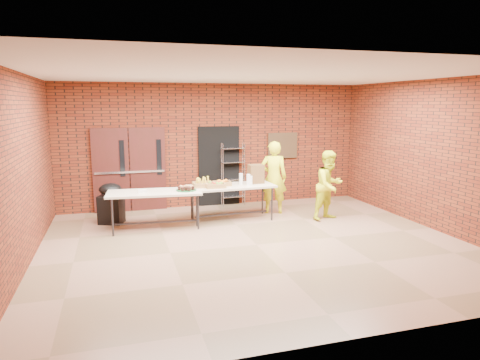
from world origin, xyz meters
name	(u,v)px	position (x,y,z in m)	size (l,w,h in m)	color
room	(257,162)	(0.00, 0.00, 1.60)	(8.08, 7.08, 3.28)	brown
double_doors	(130,170)	(-2.20, 3.44, 1.05)	(1.78, 0.12, 2.10)	#421412
dark_doorway	(219,166)	(0.10, 3.46, 1.05)	(1.10, 0.06, 2.10)	black
bronze_plaque	(283,145)	(1.90, 3.45, 1.55)	(0.85, 0.04, 0.70)	#3D2D18
wire_rack	(233,174)	(0.45, 3.32, 0.83)	(0.61, 0.20, 1.67)	#BCBBC2
table_left	(154,195)	(-1.76, 1.67, 0.75)	(2.05, 1.00, 0.82)	beige
table_right	(231,188)	(0.02, 1.91, 0.75)	(2.02, 0.92, 0.82)	beige
basket_bananas	(203,184)	(-0.65, 1.91, 0.88)	(0.44, 0.35, 0.14)	#A47A42
basket_oranges	(222,183)	(-0.20, 1.95, 0.87)	(0.40, 0.31, 0.12)	#A47A42
basket_apples	(215,185)	(-0.40, 1.74, 0.87)	(0.43, 0.33, 0.13)	#A47A42
muffin_tray	(186,188)	(-1.08, 1.60, 0.87)	(0.44, 0.44, 0.11)	#165225
napkin_box	(142,191)	(-2.01, 1.64, 0.85)	(0.18, 0.12, 0.06)	white
coffee_dispenser	(256,174)	(0.66, 2.03, 1.04)	(0.34, 0.30, 0.44)	brown
cup_stack_front	(248,180)	(0.39, 1.78, 0.95)	(0.09, 0.09, 0.26)	white
cup_stack_mid	(251,181)	(0.44, 1.75, 0.93)	(0.07, 0.07, 0.22)	white
cup_stack_back	(241,179)	(0.26, 1.95, 0.95)	(0.09, 0.09, 0.26)	white
covered_grill	(111,203)	(-2.67, 2.38, 0.46)	(0.62, 0.57, 0.92)	black
volunteer_woman	(274,177)	(1.18, 2.23, 0.89)	(0.65, 0.43, 1.79)	yellow
volunteer_man	(329,185)	(2.22, 1.30, 0.81)	(0.79, 0.61, 1.62)	yellow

